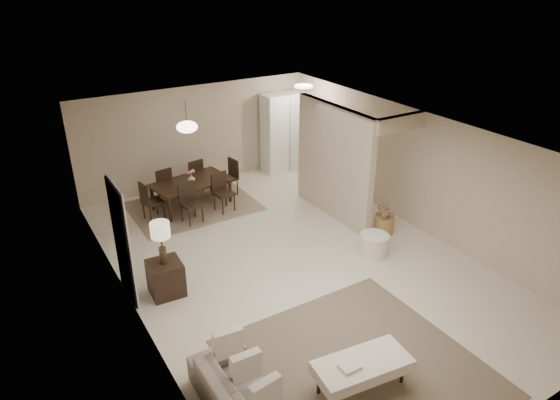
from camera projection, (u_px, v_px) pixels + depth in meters
floor at (294, 262)px, 9.48m from camera, size 9.00×9.00×0.00m
ceiling at (296, 136)px, 8.41m from camera, size 9.00×9.00×0.00m
back_wall at (197, 136)px, 12.41m from camera, size 6.00×0.00×6.00m
left_wall at (128, 247)px, 7.53m from camera, size 0.00×9.00×9.00m
right_wall at (416, 170)px, 10.35m from camera, size 0.00×9.00×9.00m
partition at (333, 162)px, 10.75m from camera, size 0.15×2.50×2.50m
doorway at (121, 243)px, 8.11m from camera, size 0.04×0.90×2.04m
pantry_cabinet at (284, 132)px, 13.33m from camera, size 1.20×0.55×2.10m
flush_light at (304, 86)px, 11.97m from camera, size 0.44×0.44×0.05m
living_rug at (358, 367)px, 6.98m from camera, size 3.20×3.20×0.01m
ottoman_bench at (362, 367)px, 6.50m from camera, size 1.34×0.73×0.46m
side_table at (166, 278)px, 8.45m from camera, size 0.58×0.58×0.60m
table_lamp at (161, 234)px, 8.08m from camera, size 0.32×0.32×0.76m
round_pouf at (374, 245)px, 9.61m from camera, size 0.55×0.55×0.43m
wicker_basket at (384, 224)px, 10.45m from camera, size 0.49×0.49×0.36m
dining_rug at (194, 206)px, 11.64m from camera, size 2.80×2.10×0.01m
dining_table at (193, 194)px, 11.50m from camera, size 1.91×1.26×0.62m
dining_chairs at (192, 189)px, 11.45m from camera, size 2.42×1.91×0.89m
vase at (191, 178)px, 11.33m from camera, size 0.20×0.20×0.17m
yellow_mat at (323, 187)px, 12.65m from camera, size 0.85×0.53×0.01m
pendant_light at (187, 127)px, 10.81m from camera, size 0.46×0.46×0.71m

